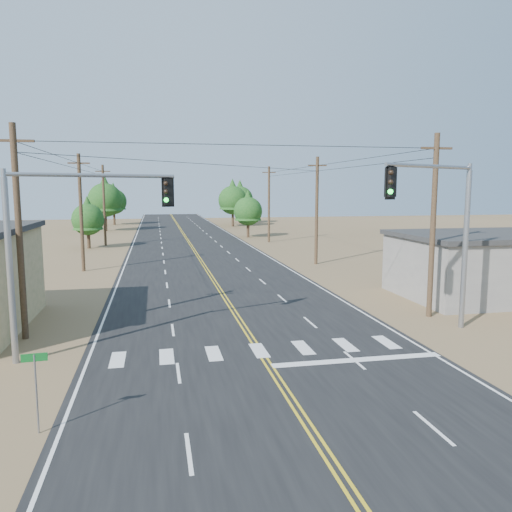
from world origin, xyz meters
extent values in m
plane|color=olive|center=(0.00, 0.00, 0.00)|extent=(220.00, 220.00, 0.00)
cube|color=black|center=(0.00, 30.00, 0.01)|extent=(15.00, 200.00, 0.02)
cylinder|color=#4C3826|center=(-10.50, 12.00, 5.00)|extent=(0.30, 0.30, 10.00)
cube|color=#4C3826|center=(-10.50, 12.00, 9.20)|extent=(1.80, 0.12, 0.12)
cylinder|color=#4C3826|center=(-10.50, 32.00, 5.00)|extent=(0.30, 0.30, 10.00)
cube|color=#4C3826|center=(-10.50, 32.00, 9.20)|extent=(1.80, 0.12, 0.12)
cylinder|color=#4C3826|center=(-10.50, 52.00, 5.00)|extent=(0.30, 0.30, 10.00)
cube|color=#4C3826|center=(-10.50, 52.00, 9.20)|extent=(1.80, 0.12, 0.12)
cylinder|color=#4C3826|center=(10.50, 12.00, 5.00)|extent=(0.30, 0.30, 10.00)
cube|color=#4C3826|center=(10.50, 12.00, 9.20)|extent=(1.80, 0.12, 0.12)
cylinder|color=#4C3826|center=(10.50, 32.00, 5.00)|extent=(0.30, 0.30, 10.00)
cube|color=#4C3826|center=(10.50, 32.00, 9.20)|extent=(1.80, 0.12, 0.12)
cylinder|color=#4C3826|center=(10.50, 52.00, 5.00)|extent=(0.30, 0.30, 10.00)
cube|color=#4C3826|center=(10.50, 52.00, 9.20)|extent=(1.80, 0.12, 0.12)
cylinder|color=gray|center=(-10.05, 8.49, 3.75)|extent=(0.26, 0.26, 7.51)
cylinder|color=gray|center=(-10.05, 8.49, 7.51)|extent=(0.19, 0.19, 0.64)
cylinder|color=gray|center=(-6.74, 9.70, 7.62)|extent=(6.67, 2.59, 0.17)
cube|color=black|center=(-3.73, 10.81, 6.92)|extent=(0.46, 0.43, 1.18)
sphere|color=black|center=(-3.80, 10.63, 7.29)|extent=(0.21, 0.21, 0.21)
sphere|color=black|center=(-3.80, 10.63, 6.92)|extent=(0.21, 0.21, 0.21)
sphere|color=#0CE533|center=(-3.80, 10.63, 6.54)|extent=(0.21, 0.21, 0.21)
cylinder|color=gray|center=(10.92, 9.63, 3.98)|extent=(0.27, 0.27, 7.95)
cylinder|color=gray|center=(10.92, 9.63, 7.95)|extent=(0.20, 0.20, 0.68)
cylinder|color=gray|center=(8.07, 8.35, 8.07)|extent=(5.77, 2.73, 0.18)
cube|color=black|center=(5.54, 7.21, 7.33)|extent=(0.50, 0.47, 1.25)
sphere|color=black|center=(5.46, 7.03, 7.73)|extent=(0.23, 0.23, 0.23)
sphere|color=black|center=(5.46, 7.03, 7.33)|extent=(0.23, 0.23, 0.23)
sphere|color=#0CE533|center=(5.46, 7.03, 6.93)|extent=(0.23, 0.23, 0.23)
cylinder|color=gray|center=(-7.80, 2.00, 1.19)|extent=(0.06, 0.06, 2.38)
cube|color=#0D5B1E|center=(-7.80, 2.00, 2.28)|extent=(0.71, 0.08, 0.24)
cylinder|color=#3F2D1E|center=(-12.18, 49.37, 1.13)|extent=(0.40, 0.40, 2.26)
cone|color=#144817|center=(-12.18, 49.37, 4.27)|extent=(3.51, 3.51, 4.01)
sphere|color=#144817|center=(-12.18, 49.37, 3.45)|extent=(3.76, 3.76, 3.76)
cylinder|color=#3F2D1E|center=(-12.51, 74.87, 1.71)|extent=(0.43, 0.43, 3.41)
cone|color=#144817|center=(-12.51, 74.87, 6.45)|extent=(5.31, 5.31, 6.07)
sphere|color=#144817|center=(-12.51, 74.87, 5.22)|extent=(5.69, 5.69, 5.69)
cylinder|color=#3F2D1E|center=(-12.27, 89.81, 1.51)|extent=(0.45, 0.45, 3.01)
cone|color=#144817|center=(-12.27, 89.81, 5.69)|extent=(4.69, 4.69, 5.36)
sphere|color=#144817|center=(-12.27, 89.81, 4.60)|extent=(5.02, 5.02, 5.02)
cylinder|color=#3F2D1E|center=(9.00, 59.12, 1.25)|extent=(0.42, 0.42, 2.50)
cone|color=#144817|center=(9.00, 59.12, 4.73)|extent=(3.89, 3.89, 4.45)
sphere|color=#144817|center=(9.00, 59.12, 3.82)|extent=(4.17, 4.17, 4.17)
cylinder|color=#3F2D1E|center=(10.10, 80.96, 1.62)|extent=(0.46, 0.46, 3.24)
cone|color=#144817|center=(10.10, 80.96, 6.12)|extent=(5.04, 5.04, 5.76)
sphere|color=#144817|center=(10.10, 80.96, 4.95)|extent=(5.40, 5.40, 5.40)
cylinder|color=#3F2D1E|center=(12.90, 89.23, 1.61)|extent=(0.47, 0.47, 3.23)
cone|color=#144817|center=(12.90, 89.23, 6.10)|extent=(5.02, 5.02, 5.74)
sphere|color=#144817|center=(12.90, 89.23, 4.93)|extent=(5.38, 5.38, 5.38)
camera|label=1|loc=(-4.32, -12.64, 7.04)|focal=35.00mm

